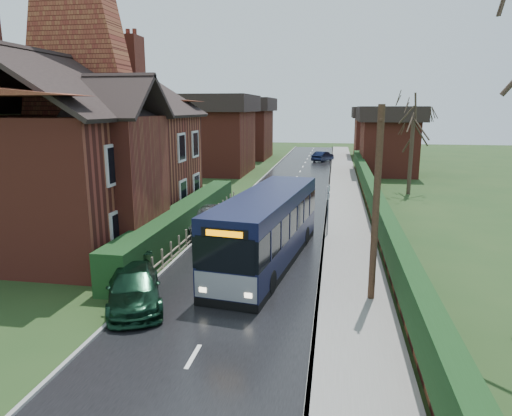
% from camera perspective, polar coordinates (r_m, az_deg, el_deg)
% --- Properties ---
extents(ground, '(140.00, 140.00, 0.00)m').
position_cam_1_polar(ground, '(17.83, -1.99, -8.44)').
color(ground, '#2B401B').
rests_on(ground, ground).
extents(road, '(6.00, 100.00, 0.02)m').
position_cam_1_polar(road, '(27.28, 2.30, -1.04)').
color(road, black).
rests_on(road, ground).
extents(pavement, '(2.50, 100.00, 0.14)m').
position_cam_1_polar(pavement, '(27.06, 11.26, -1.25)').
color(pavement, slate).
rests_on(pavement, ground).
extents(kerb_right, '(0.12, 100.00, 0.14)m').
position_cam_1_polar(kerb_right, '(27.05, 8.72, -1.16)').
color(kerb_right, gray).
rests_on(kerb_right, ground).
extents(kerb_left, '(0.12, 100.00, 0.10)m').
position_cam_1_polar(kerb_left, '(27.82, -3.94, -0.71)').
color(kerb_left, gray).
rests_on(kerb_left, ground).
extents(front_hedge, '(1.20, 16.00, 1.60)m').
position_cam_1_polar(front_hedge, '(23.21, -8.93, -1.57)').
color(front_hedge, black).
rests_on(front_hedge, ground).
extents(picket_fence, '(0.10, 16.00, 0.90)m').
position_cam_1_polar(picket_fence, '(23.07, -7.14, -2.50)').
color(picket_fence, tan).
rests_on(picket_fence, ground).
extents(right_wall_hedge, '(0.60, 50.00, 1.80)m').
position_cam_1_polar(right_wall_hedge, '(26.94, 14.64, 0.59)').
color(right_wall_hedge, maroon).
rests_on(right_wall_hedge, ground).
extents(brick_house, '(9.30, 14.60, 10.30)m').
position_cam_1_polar(brick_house, '(24.43, -20.28, 7.02)').
color(brick_house, maroon).
rests_on(brick_house, ground).
extents(bus, '(3.46, 9.93, 2.95)m').
position_cam_1_polar(bus, '(18.78, 1.38, -2.65)').
color(bus, black).
rests_on(bus, ground).
extents(car_silver, '(2.00, 4.40, 1.46)m').
position_cam_1_polar(car_silver, '(23.59, -5.82, -1.43)').
color(car_silver, '#A9AAAE').
rests_on(car_silver, ground).
extents(car_green, '(3.29, 4.47, 1.20)m').
position_cam_1_polar(car_green, '(15.67, -15.04, -9.53)').
color(car_green, black).
rests_on(car_green, ground).
extents(car_distant, '(2.69, 3.91, 1.22)m').
position_cam_1_polar(car_distant, '(56.27, 8.35, 6.41)').
color(car_distant, black).
rests_on(car_distant, ground).
extents(bus_stop_sign, '(0.14, 0.40, 2.68)m').
position_cam_1_polar(bus_stop_sign, '(22.67, 9.00, 0.60)').
color(bus_stop_sign, slate).
rests_on(bus_stop_sign, ground).
extents(telegraph_pole, '(0.22, 0.83, 6.46)m').
position_cam_1_polar(telegraph_pole, '(15.06, 14.78, 0.21)').
color(telegraph_pole, '#332216').
rests_on(telegraph_pole, ground).
extents(tree_right_far, '(4.06, 4.06, 7.85)m').
position_cam_1_polar(tree_right_far, '(35.72, 19.13, 10.95)').
color(tree_right_far, '#34281E').
rests_on(tree_right_far, ground).
extents(tree_house_side, '(4.27, 4.27, 9.69)m').
position_cam_1_polar(tree_house_side, '(29.77, -18.57, 13.50)').
color(tree_house_side, '#3E3125').
rests_on(tree_house_side, ground).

